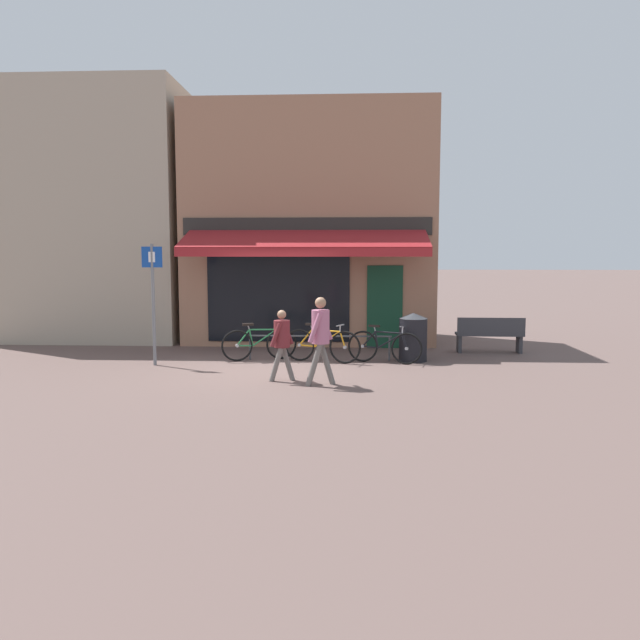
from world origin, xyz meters
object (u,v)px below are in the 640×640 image
object	(u,v)px
bicycle_green	(259,343)
bicycle_orange	(322,345)
litter_bin	(413,337)
park_bench	(490,334)
parking_sign	(153,292)
bicycle_black	(384,346)
pedestrian_child	(282,338)
pedestrian_adult	(321,331)

from	to	relation	value
bicycle_green	bicycle_orange	bearing A→B (deg)	-26.88
litter_bin	park_bench	distance (m)	2.33
bicycle_orange	park_bench	bearing A→B (deg)	36.82
parking_sign	bicycle_black	bearing A→B (deg)	6.32
bicycle_green	pedestrian_child	world-z (taller)	pedestrian_child
bicycle_orange	pedestrian_adult	xyz separation A→B (m)	(0.10, -2.42, 0.60)
pedestrian_adult	park_bench	world-z (taller)	pedestrian_adult
bicycle_green	pedestrian_adult	world-z (taller)	pedestrian_adult
litter_bin	bicycle_orange	bearing A→B (deg)	-173.12
bicycle_green	bicycle_black	bearing A→B (deg)	-24.14
bicycle_black	litter_bin	size ratio (longest dim) A/B	1.52
park_bench	parking_sign	bearing A→B (deg)	-163.98
bicycle_green	parking_sign	size ratio (longest dim) A/B	0.63
bicycle_orange	pedestrian_adult	bearing A→B (deg)	-71.26
pedestrian_adult	parking_sign	world-z (taller)	parking_sign
pedestrian_child	park_bench	distance (m)	5.86
pedestrian_child	litter_bin	size ratio (longest dim) A/B	1.25
pedestrian_adult	park_bench	distance (m)	5.54
pedestrian_child	park_bench	xyz separation A→B (m)	(4.65, 3.56, -0.35)
bicycle_orange	bicycle_black	distance (m)	1.38
pedestrian_child	parking_sign	size ratio (longest dim) A/B	0.52
bicycle_black	litter_bin	xyz separation A→B (m)	(0.65, 0.26, 0.17)
bicycle_green	parking_sign	bearing A→B (deg)	178.12
bicycle_black	pedestrian_child	size ratio (longest dim) A/B	1.21
bicycle_green	park_bench	bearing A→B (deg)	-6.73
bicycle_orange	park_bench	distance (m)	4.26
pedestrian_adult	park_bench	xyz separation A→B (m)	(3.90, 3.90, -0.53)
pedestrian_child	bicycle_black	bearing A→B (deg)	-128.59
bicycle_green	parking_sign	world-z (taller)	parking_sign
bicycle_green	bicycle_black	size ratio (longest dim) A/B	0.99
litter_bin	bicycle_green	bearing A→B (deg)	-178.57
bicycle_orange	pedestrian_child	size ratio (longest dim) A/B	1.28
bicycle_orange	parking_sign	size ratio (longest dim) A/B	0.66
bicycle_orange	litter_bin	bearing A→B (deg)	23.34
parking_sign	park_bench	xyz separation A→B (m)	(7.58, 2.05, -1.12)
bicycle_green	litter_bin	bearing A→B (deg)	-19.05
bicycle_black	parking_sign	size ratio (longest dim) A/B	0.63
bicycle_black	pedestrian_child	world-z (taller)	pedestrian_child
pedestrian_adult	litter_bin	size ratio (longest dim) A/B	1.50
pedestrian_child	parking_sign	xyz separation A→B (m)	(-2.93, 1.51, 0.77)
bicycle_black	pedestrian_child	distance (m)	2.92
bicycle_green	park_bench	xyz separation A→B (m)	(5.41, 1.32, 0.08)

